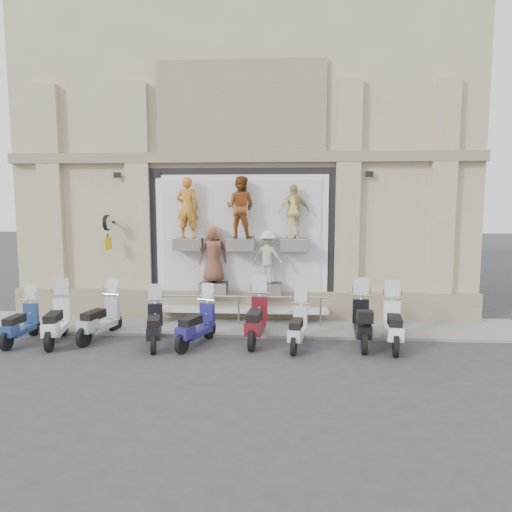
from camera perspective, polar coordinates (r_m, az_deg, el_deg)
The scene contains 15 objects.
ground at distance 11.21m, azimuth -3.23°, elevation -11.67°, with size 90.00×90.00×0.00m, color #313134.
sidewalk at distance 13.20m, azimuth -2.12°, elevation -8.67°, with size 16.00×2.20×0.08m, color gray.
building at distance 17.79m, azimuth -0.56°, elevation 14.62°, with size 14.00×8.60×12.00m, color #C5B290, non-canonical shape.
shop_vitrine at distance 13.42m, azimuth -1.80°, elevation 1.93°, with size 5.60×0.91×4.30m.
guard_rail at distance 12.99m, azimuth -2.17°, elevation -6.98°, with size 5.06×0.10×0.93m, color #9EA0A5, non-canonical shape.
clock_sign_bracket at distance 14.05m, azimuth -18.07°, elevation 3.37°, with size 0.10×0.80×1.02m.
scooter_a at distance 13.03m, azimuth -27.42°, elevation -6.64°, with size 0.50×1.72×1.40m, color navy, non-canonical shape.
scooter_b at distance 12.60m, azimuth -23.72°, elevation -6.49°, with size 0.56×1.92×1.56m, color white, non-canonical shape.
scooter_c at distance 12.54m, azimuth -18.95°, elevation -6.47°, with size 0.54×1.86×1.51m, color #92999E, non-canonical shape.
scooter_d at distance 11.62m, azimuth -12.62°, elevation -7.43°, with size 0.52×1.79×1.45m, color black, non-canonical shape.
scooter_e at distance 11.44m, azimuth -7.48°, elevation -7.50°, with size 0.53×1.82×1.48m, color navy, non-canonical shape.
scooter_f at distance 11.60m, azimuth 0.03°, elevation -6.86°, with size 0.58×2.00×1.62m, color #540E15, non-canonical shape.
scooter_g at distance 11.26m, azimuth 5.22°, elevation -7.93°, with size 0.50×1.71×1.39m, color #B7BABF, non-canonical shape.
scooter_h at distance 11.68m, azimuth 13.16°, elevation -7.02°, with size 0.57×1.96×1.60m, color black, non-canonical shape.
scooter_i at distance 11.69m, azimuth 16.84°, elevation -7.17°, with size 0.57×1.94×1.58m, color white, non-canonical shape.
Camera 1 is at (1.30, -10.57, 3.50)m, focal length 32.00 mm.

